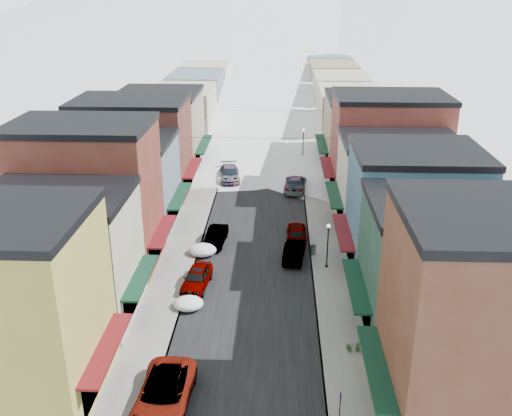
# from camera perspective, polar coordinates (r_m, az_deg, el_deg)

# --- Properties ---
(road) EXTENTS (10.00, 160.00, 0.01)m
(road) POSITION_cam_1_polar(r_m,az_deg,el_deg) (86.04, 0.92, 6.39)
(road) COLOR black
(road) RESTS_ON ground
(sidewalk_left) EXTENTS (3.20, 160.00, 0.15)m
(sidewalk_left) POSITION_cam_1_polar(r_m,az_deg,el_deg) (86.44, -3.49, 6.47)
(sidewalk_left) COLOR gray
(sidewalk_left) RESTS_ON ground
(sidewalk_right) EXTENTS (3.20, 160.00, 0.15)m
(sidewalk_right) POSITION_cam_1_polar(r_m,az_deg,el_deg) (86.12, 5.34, 6.36)
(sidewalk_right) COLOR gray
(sidewalk_right) RESTS_ON ground
(curb_left) EXTENTS (0.10, 160.00, 0.15)m
(curb_left) POSITION_cam_1_polar(r_m,az_deg,el_deg) (86.30, -2.46, 6.47)
(curb_left) COLOR slate
(curb_left) RESTS_ON ground
(curb_right) EXTENTS (0.10, 160.00, 0.15)m
(curb_right) POSITION_cam_1_polar(r_m,az_deg,el_deg) (86.05, 4.30, 6.38)
(curb_right) COLOR slate
(curb_right) RESTS_ON ground
(bldg_l_yellow) EXTENTS (11.30, 8.70, 11.50)m
(bldg_l_yellow) POSITION_cam_1_polar(r_m,az_deg,el_deg) (35.35, -23.92, -9.12)
(bldg_l_yellow) COLOR gold
(bldg_l_yellow) RESTS_ON ground
(bldg_l_cream) EXTENTS (11.30, 8.20, 9.50)m
(bldg_l_cream) POSITION_cam_1_polar(r_m,az_deg,el_deg) (42.60, -18.96, -4.56)
(bldg_l_cream) COLOR beige
(bldg_l_cream) RESTS_ON ground
(bldg_l_brick_near) EXTENTS (12.30, 8.20, 12.50)m
(bldg_l_brick_near) POSITION_cam_1_polar(r_m,az_deg,el_deg) (49.09, -16.53, 1.14)
(bldg_l_brick_near) COLOR maroon
(bldg_l_brick_near) RESTS_ON ground
(bldg_l_grayblue) EXTENTS (11.30, 9.20, 9.00)m
(bldg_l_grayblue) POSITION_cam_1_polar(r_m,az_deg,el_deg) (57.15, -13.27, 2.50)
(bldg_l_grayblue) COLOR slate
(bldg_l_grayblue) RESTS_ON ground
(bldg_l_brick_far) EXTENTS (13.30, 9.20, 11.00)m
(bldg_l_brick_far) POSITION_cam_1_polar(r_m,az_deg,el_deg) (65.41, -12.18, 5.94)
(bldg_l_brick_far) COLOR #5D281E
(bldg_l_brick_far) RESTS_ON ground
(bldg_l_tan) EXTENTS (11.30, 11.20, 10.00)m
(bldg_l_tan) POSITION_cam_1_polar(r_m,az_deg,el_deg) (74.72, -9.57, 7.68)
(bldg_l_tan) COLOR #9C8466
(bldg_l_tan) RESTS_ON ground
(bldg_r_brick_near) EXTENTS (12.30, 9.20, 12.50)m
(bldg_r_brick_near) POSITION_cam_1_polar(r_m,az_deg,el_deg) (32.87, 23.07, -10.38)
(bldg_r_brick_near) COLOR brown
(bldg_r_brick_near) RESTS_ON ground
(bldg_r_green) EXTENTS (11.30, 9.20, 9.50)m
(bldg_r_green) POSITION_cam_1_polar(r_m,az_deg,el_deg) (40.86, 17.97, -5.59)
(bldg_r_green) COLOR #1F4134
(bldg_r_green) RESTS_ON ground
(bldg_r_blue) EXTENTS (11.30, 9.20, 10.50)m
(bldg_r_blue) POSITION_cam_1_polar(r_m,az_deg,el_deg) (48.60, 15.42, -0.22)
(bldg_r_blue) COLOR #38637F
(bldg_r_blue) RESTS_ON ground
(bldg_r_cream) EXTENTS (12.30, 9.20, 9.00)m
(bldg_r_cream) POSITION_cam_1_polar(r_m,az_deg,el_deg) (57.20, 13.97, 2.45)
(bldg_r_cream) COLOR beige
(bldg_r_cream) RESTS_ON ground
(bldg_r_brick_far) EXTENTS (13.30, 9.20, 11.50)m
(bldg_r_brick_far) POSITION_cam_1_polar(r_m,az_deg,el_deg) (65.37, 13.04, 6.08)
(bldg_r_brick_far) COLOR maroon
(bldg_r_brick_far) RESTS_ON ground
(bldg_r_tan) EXTENTS (11.30, 11.20, 9.50)m
(bldg_r_tan) POSITION_cam_1_polar(r_m,az_deg,el_deg) (75.00, 10.92, 7.44)
(bldg_r_tan) COLOR #9C7B66
(bldg_r_tan) RESTS_ON ground
(distant_blocks) EXTENTS (34.00, 55.00, 8.00)m
(distant_blocks) POSITION_cam_1_polar(r_m,az_deg,el_deg) (107.62, 1.27, 11.69)
(distant_blocks) COLOR gray
(distant_blocks) RESTS_ON ground
(overhead_cables) EXTENTS (16.40, 15.04, 0.04)m
(overhead_cables) POSITION_cam_1_polar(r_m,az_deg,el_deg) (72.40, 0.68, 8.50)
(overhead_cables) COLOR black
(overhead_cables) RESTS_ON ground
(car_white_suv) EXTENTS (3.15, 6.47, 1.77)m
(car_white_suv) POSITION_cam_1_polar(r_m,az_deg,el_deg) (34.54, -9.21, -17.93)
(car_white_suv) COLOR white
(car_white_suv) RESTS_ON ground
(car_silver_sedan) EXTENTS (2.40, 4.88, 1.60)m
(car_silver_sedan) POSITION_cam_1_polar(r_m,az_deg,el_deg) (45.97, -5.95, -6.95)
(car_silver_sedan) COLOR #ACAFB5
(car_silver_sedan) RESTS_ON ground
(car_dark_hatch) EXTENTS (1.95, 4.63, 1.49)m
(car_dark_hatch) POSITION_cam_1_polar(r_m,az_deg,el_deg) (53.07, -4.01, -2.85)
(car_dark_hatch) COLOR black
(car_dark_hatch) RESTS_ON ground
(car_silver_wagon) EXTENTS (3.13, 6.14, 1.71)m
(car_silver_wagon) POSITION_cam_1_polar(r_m,az_deg,el_deg) (69.81, -2.66, 3.41)
(car_silver_wagon) COLOR #93959B
(car_silver_wagon) RESTS_ON ground
(car_green_sedan) EXTENTS (2.20, 4.94, 1.57)m
(car_green_sedan) POSITION_cam_1_polar(r_m,az_deg,el_deg) (50.18, 3.84, -4.31)
(car_green_sedan) COLOR black
(car_green_sedan) RESTS_ON ground
(car_gray_suv) EXTENTS (1.92, 4.62, 1.56)m
(car_gray_suv) POSITION_cam_1_polar(r_m,az_deg,el_deg) (53.91, 4.09, -2.40)
(car_gray_suv) COLOR #9DA1A6
(car_gray_suv) RESTS_ON ground
(car_black_sedan) EXTENTS (2.87, 6.11, 1.72)m
(car_black_sedan) POSITION_cam_1_polar(r_m,az_deg,el_deg) (66.67, 3.94, 2.50)
(car_black_sedan) COLOR black
(car_black_sedan) RESTS_ON ground
(car_lane_silver) EXTENTS (1.85, 4.32, 1.46)m
(car_lane_silver) POSITION_cam_1_polar(r_m,az_deg,el_deg) (86.13, -0.50, 6.90)
(car_lane_silver) COLOR gray
(car_lane_silver) RESTS_ON ground
(car_lane_white) EXTENTS (3.35, 6.07, 1.61)m
(car_lane_white) POSITION_cam_1_polar(r_m,az_deg,el_deg) (95.92, 1.68, 8.49)
(car_lane_white) COLOR white
(car_lane_white) RESTS_ON ground
(parking_sign) EXTENTS (0.06, 0.28, 2.07)m
(parking_sign) POSITION_cam_1_polar(r_m,az_deg,el_deg) (33.06, 8.41, -18.93)
(parking_sign) COLOR black
(parking_sign) RESTS_ON sidewalk_right
(trash_can) EXTENTS (0.50, 0.50, 0.85)m
(trash_can) POSITION_cam_1_polar(r_m,az_deg,el_deg) (51.00, 5.72, -4.18)
(trash_can) COLOR #5A5D5F
(trash_can) RESTS_ON sidewalk_right
(streetlamp_near) EXTENTS (0.33, 0.33, 3.97)m
(streetlamp_near) POSITION_cam_1_polar(r_m,az_deg,el_deg) (48.07, 7.20, -3.20)
(streetlamp_near) COLOR black
(streetlamp_near) RESTS_ON sidewalk_right
(streetlamp_far) EXTENTS (0.40, 0.40, 4.84)m
(streetlamp_far) POSITION_cam_1_polar(r_m,az_deg,el_deg) (75.30, 4.74, 6.60)
(streetlamp_far) COLOR black
(streetlamp_far) RESTS_ON sidewalk_right
(planter_near) EXTENTS (0.67, 0.63, 0.60)m
(planter_near) POSITION_cam_1_polar(r_m,az_deg,el_deg) (38.96, 9.31, -13.56)
(planter_near) COLOR #3B6E31
(planter_near) RESTS_ON sidewalk_right
(planter_far) EXTENTS (0.45, 0.45, 0.59)m
(planter_far) POSITION_cam_1_polar(r_m,az_deg,el_deg) (39.05, 10.10, -13.54)
(planter_far) COLOR #30612C
(planter_far) RESTS_ON sidewalk_right
(snow_pile_near) EXTENTS (2.23, 2.57, 0.95)m
(snow_pile_near) POSITION_cam_1_polar(r_m,az_deg,el_deg) (43.37, -6.72, -9.41)
(snow_pile_near) COLOR white
(snow_pile_near) RESTS_ON ground
(snow_pile_mid) EXTENTS (2.46, 2.72, 1.04)m
(snow_pile_mid) POSITION_cam_1_polar(r_m,az_deg,el_deg) (51.16, -5.33, -4.18)
(snow_pile_mid) COLOR white
(snow_pile_mid) RESTS_ON ground
(snow_pile_far) EXTENTS (2.19, 2.55, 0.93)m
(snow_pile_far) POSITION_cam_1_polar(r_m,az_deg,el_deg) (68.86, -3.06, 2.78)
(snow_pile_far) COLOR white
(snow_pile_far) RESTS_ON ground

